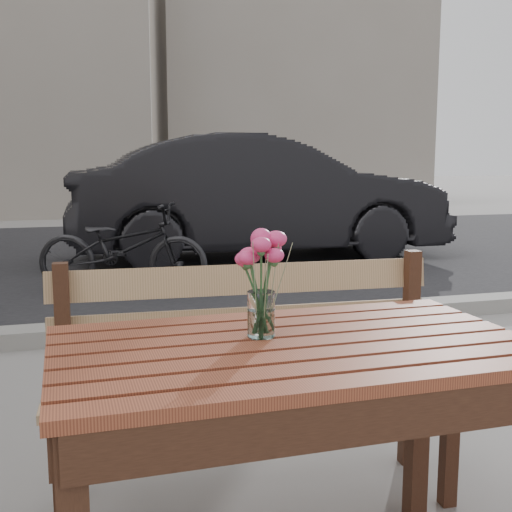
{
  "coord_description": "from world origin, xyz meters",
  "views": [
    {
      "loc": [
        -0.74,
        -1.5,
        1.26
      ],
      "look_at": [
        -0.25,
        0.18,
        1.0
      ],
      "focal_mm": 45.0,
      "sensor_mm": 36.0,
      "label": 1
    }
  ],
  "objects_px": {
    "bicycle": "(122,248)",
    "main_vase": "(261,270)",
    "parked_car": "(258,198)",
    "main_table": "(293,388)"
  },
  "relations": [
    {
      "from": "bicycle",
      "to": "main_vase",
      "type": "bearing_deg",
      "value": -157.9
    },
    {
      "from": "parked_car",
      "to": "main_vase",
      "type": "bearing_deg",
      "value": 164.74
    },
    {
      "from": "main_vase",
      "to": "bicycle",
      "type": "distance_m",
      "value": 4.49
    },
    {
      "from": "main_table",
      "to": "main_vase",
      "type": "xyz_separation_m",
      "value": [
        -0.07,
        0.08,
        0.31
      ]
    },
    {
      "from": "main_vase",
      "to": "parked_car",
      "type": "height_order",
      "value": "parked_car"
    },
    {
      "from": "parked_car",
      "to": "bicycle",
      "type": "height_order",
      "value": "parked_car"
    },
    {
      "from": "bicycle",
      "to": "main_table",
      "type": "bearing_deg",
      "value": -157.05
    },
    {
      "from": "main_vase",
      "to": "parked_car",
      "type": "bearing_deg",
      "value": 73.77
    },
    {
      "from": "main_vase",
      "to": "bicycle",
      "type": "xyz_separation_m",
      "value": [
        -0.04,
        4.46,
        -0.54
      ]
    },
    {
      "from": "main_vase",
      "to": "bicycle",
      "type": "relative_size",
      "value": 0.18
    }
  ]
}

